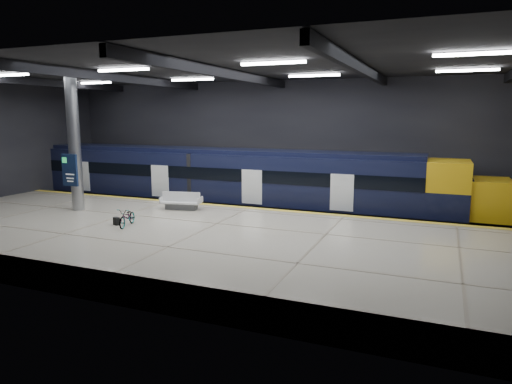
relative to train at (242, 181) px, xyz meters
The scene contains 10 objects.
ground 6.09m from the train, 73.48° to the right, with size 30.00×30.00×0.00m, color black.
room_shell 6.80m from the train, 73.48° to the right, with size 30.10×16.10×8.05m.
platform 8.30m from the train, 78.48° to the right, with size 30.00×11.00×1.10m, color #B8B09C.
safety_strip 3.33m from the train, 59.30° to the right, with size 30.00×0.40×0.01m, color yellow.
rails 2.56m from the train, ahead, with size 30.00×1.52×0.16m.
train is the anchor object (origin of this frame).
bench 4.72m from the train, 108.49° to the right, with size 2.21×1.26×0.92m.
bicycle 8.66m from the train, 101.76° to the right, with size 0.55×1.58×0.83m, color #99999E.
pannier_bag 8.82m from the train, 105.59° to the right, with size 0.30×0.18×0.35m, color black.
info_column 9.43m from the train, 134.32° to the right, with size 0.90×0.78×6.90m.
Camera 1 is at (9.19, -18.87, 5.92)m, focal length 32.00 mm.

